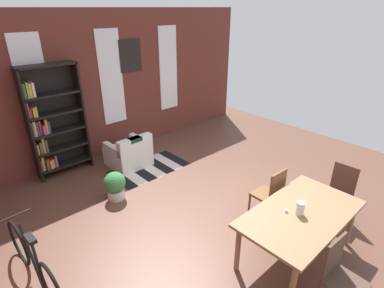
# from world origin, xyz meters

# --- Properties ---
(ground_plane) EXTENTS (9.23, 9.23, 0.00)m
(ground_plane) POSITION_xyz_m (0.00, 0.00, 0.00)
(ground_plane) COLOR brown
(back_wall_brick) EXTENTS (7.95, 0.12, 3.21)m
(back_wall_brick) POSITION_xyz_m (0.00, 3.61, 1.61)
(back_wall_brick) COLOR brown
(back_wall_brick) RESTS_ON ground
(window_pane_0) EXTENTS (0.55, 0.02, 2.09)m
(window_pane_0) POSITION_xyz_m (-1.62, 3.54, 1.77)
(window_pane_0) COLOR white
(window_pane_1) EXTENTS (0.55, 0.02, 2.09)m
(window_pane_1) POSITION_xyz_m (0.00, 3.54, 1.77)
(window_pane_1) COLOR white
(window_pane_2) EXTENTS (0.55, 0.02, 2.09)m
(window_pane_2) POSITION_xyz_m (1.62, 3.54, 1.77)
(window_pane_2) COLOR white
(dining_table) EXTENTS (1.78, 0.99, 0.76)m
(dining_table) POSITION_xyz_m (0.04, -1.23, 0.67)
(dining_table) COLOR #8B6746
(dining_table) RESTS_ON ground
(vase_on_table) EXTENTS (0.11, 0.11, 0.19)m
(vase_on_table) POSITION_xyz_m (-0.02, -1.23, 0.85)
(vase_on_table) COLOR silver
(vase_on_table) RESTS_ON dining_table
(tealight_candle_0) EXTENTS (0.04, 0.04, 0.03)m
(tealight_candle_0) POSITION_xyz_m (-0.10, -1.09, 0.77)
(tealight_candle_0) COLOR silver
(tealight_candle_0) RESTS_ON dining_table
(dining_chair_near_left) EXTENTS (0.42, 0.42, 0.95)m
(dining_chair_near_left) POSITION_xyz_m (-0.35, -1.95, 0.51)
(dining_chair_near_left) COLOR #4F382D
(dining_chair_near_left) RESTS_ON ground
(dining_chair_far_right) EXTENTS (0.42, 0.42, 0.95)m
(dining_chair_far_right) POSITION_xyz_m (0.44, -0.51, 0.51)
(dining_chair_far_right) COLOR brown
(dining_chair_far_right) RESTS_ON ground
(dining_chair_head_right) EXTENTS (0.42, 0.42, 0.95)m
(dining_chair_head_right) POSITION_xyz_m (1.31, -1.23, 0.51)
(dining_chair_head_right) COLOR #53342A
(dining_chair_head_right) RESTS_ON ground
(bookshelf_tall) EXTENTS (1.08, 0.32, 2.26)m
(bookshelf_tall) POSITION_xyz_m (-1.48, 3.36, 1.11)
(bookshelf_tall) COLOR black
(bookshelf_tall) RESTS_ON ground
(armchair_white) EXTENTS (0.82, 0.82, 0.75)m
(armchair_white) POSITION_xyz_m (-0.24, 2.65, 0.28)
(armchair_white) COLOR white
(armchair_white) RESTS_ON ground
(bicycle_second) EXTENTS (0.44, 1.70, 0.90)m
(bicycle_second) POSITION_xyz_m (-2.78, 0.74, 0.33)
(bicycle_second) COLOR black
(bicycle_second) RESTS_ON ground
(potted_plant_by_shelf) EXTENTS (0.39, 0.39, 0.53)m
(potted_plant_by_shelf) POSITION_xyz_m (-1.10, 1.73, 0.28)
(potted_plant_by_shelf) COLOR silver
(potted_plant_by_shelf) RESTS_ON ground
(striped_rug) EXTENTS (1.62, 0.92, 0.01)m
(striped_rug) POSITION_xyz_m (-0.00, 2.24, 0.00)
(striped_rug) COLOR black
(striped_rug) RESTS_ON ground
(framed_picture) EXTENTS (0.56, 0.03, 0.72)m
(framed_picture) POSITION_xyz_m (0.53, 3.53, 2.21)
(framed_picture) COLOR black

